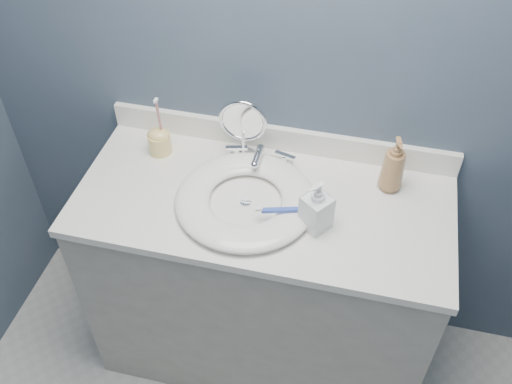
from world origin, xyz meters
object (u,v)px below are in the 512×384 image
(soap_bottle_amber, at_px, (394,164))
(toothbrush_holder, at_px, (159,140))
(soap_bottle_clear, at_px, (317,205))
(makeup_mirror, at_px, (243,128))

(soap_bottle_amber, height_order, toothbrush_holder, toothbrush_holder)
(soap_bottle_clear, distance_m, toothbrush_holder, 0.62)
(soap_bottle_clear, xyz_separation_m, toothbrush_holder, (-0.58, 0.22, -0.04))
(makeup_mirror, relative_size, soap_bottle_amber, 1.19)
(soap_bottle_clear, bearing_deg, makeup_mirror, 175.93)
(soap_bottle_amber, distance_m, toothbrush_holder, 0.79)
(makeup_mirror, height_order, soap_bottle_amber, makeup_mirror)
(soap_bottle_amber, relative_size, toothbrush_holder, 0.88)
(makeup_mirror, bearing_deg, toothbrush_holder, -173.78)
(soap_bottle_clear, bearing_deg, soap_bottle_amber, 83.98)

